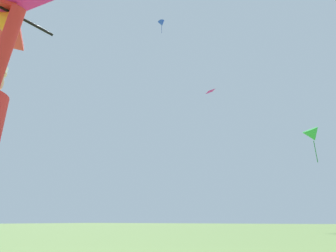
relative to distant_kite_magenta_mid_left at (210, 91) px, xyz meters
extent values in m
cylinder|color=red|center=(6.07, -19.93, -10.11)|extent=(0.29, 0.13, 0.62)
cylinder|color=black|center=(5.80, -19.89, -9.60)|extent=(0.14, 0.80, 0.02)
cone|color=orange|center=(5.80, -19.89, -9.70)|extent=(0.27, 0.23, 0.24)
pyramid|color=#DB2393|center=(0.00, 0.00, 0.00)|extent=(0.79, 0.77, 0.51)
cone|color=blue|center=(-5.39, 0.14, 10.06)|extent=(1.02, 1.09, 0.86)
cylinder|color=#203595|center=(-5.39, 0.14, 9.25)|extent=(0.03, 0.03, 1.06)
cone|color=green|center=(7.45, -0.26, -5.51)|extent=(1.62, 1.64, 1.32)
cylinder|color=#237931|center=(7.45, -0.26, -6.68)|extent=(0.05, 0.05, 1.52)
camera|label=1|loc=(7.75, -20.66, -11.17)|focal=28.43mm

